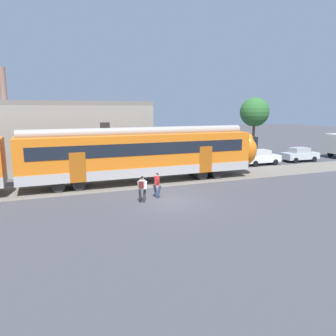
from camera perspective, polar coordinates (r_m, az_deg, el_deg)
ground_plane at (r=20.83m, az=0.42°, el=-5.69°), size 160.00×160.00×0.00m
commuter_train at (r=24.62m, az=-24.17°, el=1.26°), size 38.05×3.07×4.73m
pedestrian_white at (r=20.25m, az=-4.53°, el=-3.29°), size 0.67×0.54×1.67m
pedestrian_red at (r=21.24m, az=-1.92°, el=-2.69°), size 0.49×0.67×1.67m
parked_car_white at (r=35.15m, az=15.82°, el=1.83°), size 4.01×1.78×1.54m
parked_car_silver at (r=38.65m, az=21.99°, el=2.21°), size 4.04×1.84×1.54m
background_building at (r=32.03m, az=-17.62°, el=5.31°), size 15.82×5.00×9.20m
street_tree_right at (r=43.90m, az=14.84°, el=9.38°), size 3.71×3.71×7.14m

